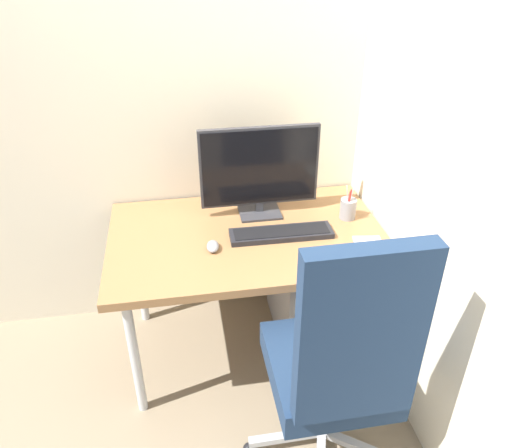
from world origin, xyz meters
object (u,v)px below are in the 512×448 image
Objects in this scene: keyboard at (281,233)px; notebook at (370,249)px; monitor at (260,170)px; pen_holder at (348,208)px; filing_cabinet at (318,285)px; mouse at (213,246)px; office_chair at (339,362)px.

keyboard is 0.41m from notebook.
pen_holder is (0.42, -0.12, -0.18)m from monitor.
filing_cabinet is 6.59× the size of mouse.
mouse reaches higher than notebook.
mouse is (-0.39, 0.62, 0.14)m from office_chair.
keyboard is at bearing -163.00° from pen_holder.
monitor is 0.47m from pen_holder.
filing_cabinet is at bearing -19.76° from monitor.
monitor is 1.20× the size of keyboard.
filing_cabinet is at bearing 172.69° from pen_holder.
office_chair is 0.59m from notebook.
monitor is at bearing 160.24° from filing_cabinet.
pen_holder is (0.12, -0.01, 0.46)m from filing_cabinet.
mouse is at bearing -162.01° from filing_cabinet.
pen_holder is at bearing 70.23° from office_chair.
pen_holder is at bearing 17.00° from keyboard.
filing_cabinet is at bearing 121.13° from notebook.
office_chair is 0.99m from monitor.
office_chair is at bearing -81.75° from monitor.
monitor is 3.18× the size of pen_holder.
pen_holder is (0.28, 0.79, 0.17)m from office_chair.
pen_holder reaches higher than keyboard.
mouse is at bearing -166.16° from pen_holder.
office_chair is 0.70m from keyboard.
office_chair is 1.99× the size of filing_cabinet.
keyboard is 0.33m from mouse.
notebook is (0.01, -0.29, -0.05)m from pen_holder.
monitor is (-0.13, 0.91, 0.36)m from office_chair.
notebook is (0.36, -0.18, -0.01)m from keyboard.
monitor reaches higher than pen_holder.
pen_holder is 0.29m from notebook.
pen_holder is 0.89× the size of notebook.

